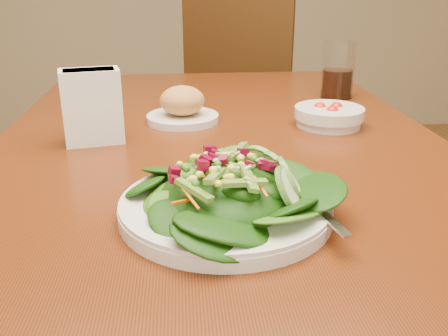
% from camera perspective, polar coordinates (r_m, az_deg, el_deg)
% --- Properties ---
extents(dining_table, '(0.90, 1.40, 0.75)m').
position_cam_1_polar(dining_table, '(1.05, -0.45, -1.73)').
color(dining_table, '#5A230A').
rests_on(dining_table, ground_plane).
extents(chair_far, '(0.60, 0.60, 0.99)m').
position_cam_1_polar(chair_far, '(2.17, 2.44, 7.00)').
color(chair_far, '#341F0C').
rests_on(chair_far, ground_plane).
extents(salad_plate, '(0.29, 0.29, 0.08)m').
position_cam_1_polar(salad_plate, '(0.68, 1.00, -3.05)').
color(salad_plate, silver).
rests_on(salad_plate, dining_table).
extents(bread_plate, '(0.16, 0.16, 0.08)m').
position_cam_1_polar(bread_plate, '(1.12, -4.78, 6.93)').
color(bread_plate, silver).
rests_on(bread_plate, dining_table).
extents(tomato_bowl, '(0.15, 0.15, 0.05)m').
position_cam_1_polar(tomato_bowl, '(1.11, 11.91, 5.84)').
color(tomato_bowl, silver).
rests_on(tomato_bowl, dining_table).
extents(drinking_glass, '(0.08, 0.08, 0.15)m').
position_cam_1_polar(drinking_glass, '(1.37, 12.87, 10.46)').
color(drinking_glass, silver).
rests_on(drinking_glass, dining_table).
extents(napkin_holder, '(0.12, 0.08, 0.14)m').
position_cam_1_polar(napkin_holder, '(1.00, -14.86, 7.01)').
color(napkin_holder, white).
rests_on(napkin_holder, dining_table).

